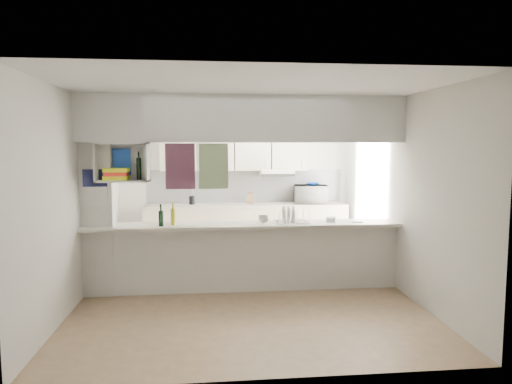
{
  "coord_description": "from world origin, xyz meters",
  "views": [
    {
      "loc": [
        -0.45,
        -6.02,
        1.94
      ],
      "look_at": [
        0.21,
        0.5,
        1.29
      ],
      "focal_mm": 32.0,
      "sensor_mm": 36.0,
      "label": 1
    }
  ],
  "objects": [
    {
      "name": "floor",
      "position": [
        0.0,
        0.0,
        0.0
      ],
      "size": [
        4.8,
        4.8,
        0.0
      ],
      "primitive_type": "plane",
      "color": "#8E6E52",
      "rests_on": "ground"
    },
    {
      "name": "ceiling",
      "position": [
        0.0,
        0.0,
        2.6
      ],
      "size": [
        4.8,
        4.8,
        0.0
      ],
      "primitive_type": "plane",
      "color": "white",
      "rests_on": "wall_back"
    },
    {
      "name": "wall_back",
      "position": [
        0.0,
        2.4,
        1.3
      ],
      "size": [
        4.2,
        0.0,
        4.2
      ],
      "primitive_type": "plane",
      "rotation": [
        1.57,
        0.0,
        0.0
      ],
      "color": "silver",
      "rests_on": "floor"
    },
    {
      "name": "wall_left",
      "position": [
        -2.1,
        0.0,
        1.3
      ],
      "size": [
        0.0,
        4.8,
        4.8
      ],
      "primitive_type": "plane",
      "rotation": [
        1.57,
        0.0,
        1.57
      ],
      "color": "silver",
      "rests_on": "floor"
    },
    {
      "name": "wall_right",
      "position": [
        2.1,
        0.0,
        1.3
      ],
      "size": [
        0.0,
        4.8,
        4.8
      ],
      "primitive_type": "plane",
      "rotation": [
        1.57,
        0.0,
        -1.57
      ],
      "color": "silver",
      "rests_on": "floor"
    },
    {
      "name": "servery_partition",
      "position": [
        -0.17,
        0.0,
        1.66
      ],
      "size": [
        4.2,
        0.5,
        2.6
      ],
      "color": "silver",
      "rests_on": "floor"
    },
    {
      "name": "cubby_shelf",
      "position": [
        -1.57,
        -0.06,
        1.71
      ],
      "size": [
        0.65,
        0.35,
        0.5
      ],
      "color": "white",
      "rests_on": "bulkhead"
    },
    {
      "name": "kitchen_run",
      "position": [
        0.16,
        2.14,
        0.83
      ],
      "size": [
        3.6,
        0.63,
        2.24
      ],
      "color": "beige",
      "rests_on": "floor"
    },
    {
      "name": "microwave",
      "position": [
        1.39,
        2.1,
        1.08
      ],
      "size": [
        0.64,
        0.48,
        0.33
      ],
      "primitive_type": "imported",
      "rotation": [
        0.0,
        0.0,
        3.01
      ],
      "color": "white",
      "rests_on": "bench_top"
    },
    {
      "name": "bowl",
      "position": [
        1.41,
        2.11,
        1.28
      ],
      "size": [
        0.23,
        0.23,
        0.06
      ],
      "primitive_type": "imported",
      "color": "#0E389B",
      "rests_on": "microwave"
    },
    {
      "name": "dish_rack",
      "position": [
        0.65,
        0.03,
        1.01
      ],
      "size": [
        0.45,
        0.34,
        0.23
      ],
      "rotation": [
        0.0,
        0.0,
        0.04
      ],
      "color": "silver",
      "rests_on": "breakfast_bar"
    },
    {
      "name": "cup",
      "position": [
        0.25,
        -0.04,
        0.99
      ],
      "size": [
        0.17,
        0.17,
        0.1
      ],
      "primitive_type": "imported",
      "rotation": [
        0.0,
        0.0,
        -0.41
      ],
      "color": "white",
      "rests_on": "dish_rack"
    },
    {
      "name": "wine_bottles",
      "position": [
        -1.01,
        -0.05,
        1.03
      ],
      "size": [
        0.21,
        0.14,
        0.3
      ],
      "color": "black",
      "rests_on": "breakfast_bar"
    },
    {
      "name": "plastic_tubs",
      "position": [
        1.22,
        0.01,
        0.95
      ],
      "size": [
        0.49,
        0.17,
        0.07
      ],
      "color": "silver",
      "rests_on": "breakfast_bar"
    },
    {
      "name": "utensil_jar",
      "position": [
        -0.77,
        2.15,
        0.99
      ],
      "size": [
        0.11,
        0.11,
        0.15
      ],
      "primitive_type": "cylinder",
      "color": "black",
      "rests_on": "bench_top"
    },
    {
      "name": "knife_block",
      "position": [
        0.27,
        2.18,
        1.02
      ],
      "size": [
        0.1,
        0.08,
        0.19
      ],
      "primitive_type": "cube",
      "rotation": [
        0.0,
        0.0,
        -0.08
      ],
      "color": "brown",
      "rests_on": "bench_top"
    }
  ]
}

